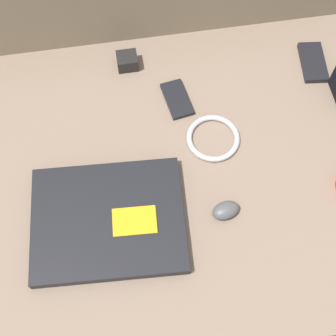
{
  "coord_description": "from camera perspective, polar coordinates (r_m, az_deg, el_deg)",
  "views": [
    {
      "loc": [
        -0.07,
        -0.44,
        1.03
      ],
      "look_at": [
        0.0,
        0.0,
        0.12
      ],
      "focal_mm": 50.0,
      "sensor_mm": 36.0,
      "label": 1
    }
  ],
  "objects": [
    {
      "name": "cable_coil",
      "position": [
        1.07,
        5.52,
        3.66
      ],
      "size": [
        0.12,
        0.12,
        0.01
      ],
      "color": "#B2B2B7",
      "rests_on": "couch_seat"
    },
    {
      "name": "phone_silver",
      "position": [
        1.24,
        17.25,
        12.21
      ],
      "size": [
        0.07,
        0.12,
        0.01
      ],
      "rotation": [
        0.0,
        0.0,
        -0.12
      ],
      "color": "black",
      "rests_on": "couch_seat"
    },
    {
      "name": "laptop",
      "position": [
        0.98,
        -7.28,
        -6.3
      ],
      "size": [
        0.33,
        0.27,
        0.03
      ],
      "rotation": [
        0.0,
        0.0,
        -0.06
      ],
      "color": "black",
      "rests_on": "couch_seat"
    },
    {
      "name": "couch_seat",
      "position": [
        1.08,
        0.0,
        -1.65
      ],
      "size": [
        1.18,
        0.78,
        0.1
      ],
      "color": "#7A6656",
      "rests_on": "ground_plane"
    },
    {
      "name": "computer_mouse",
      "position": [
        0.99,
        7.04,
        -5.13
      ],
      "size": [
        0.07,
        0.05,
        0.03
      ],
      "rotation": [
        0.0,
        0.0,
        0.24
      ],
      "color": "#4C4C51",
      "rests_on": "couch_seat"
    },
    {
      "name": "phone_black",
      "position": [
        1.12,
        1.1,
        8.38
      ],
      "size": [
        0.07,
        0.11,
        0.01
      ],
      "rotation": [
        0.0,
        0.0,
        0.16
      ],
      "color": "black",
      "rests_on": "couch_seat"
    },
    {
      "name": "ground_plane",
      "position": [
        1.13,
        0.0,
        -2.72
      ],
      "size": [
        8.0,
        8.0,
        0.0
      ],
      "primitive_type": "plane",
      "color": "#4C4742"
    },
    {
      "name": "charger_brick",
      "position": [
        1.18,
        -4.99,
        12.86
      ],
      "size": [
        0.05,
        0.05,
        0.04
      ],
      "color": "black",
      "rests_on": "couch_seat"
    }
  ]
}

